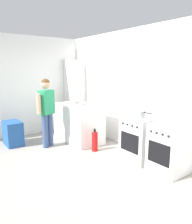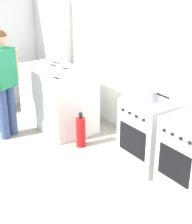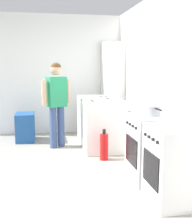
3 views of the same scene
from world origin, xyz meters
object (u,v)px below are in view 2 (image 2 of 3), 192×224
Objects in this scene: oven_left at (151,132)px; knife_utility at (62,68)px; knife_paring at (55,66)px; larder_cabinet at (54,48)px; pot at (151,95)px; person at (4,76)px; knife_chef at (52,62)px; knife_carving at (52,77)px; fire_extinguisher at (81,132)px.

knife_utility reaches higher than oven_left.
larder_cabinet is at bearing 152.18° from knife_paring.
larder_cabinet reaches higher than pot.
person reaches higher than knife_utility.
knife_chef is 0.19× the size of person.
larder_cabinet reaches higher than knife_carving.
knife_chef is 1.00m from person.
pot is 2.63m from larder_cabinet.
knife_utility is (-0.31, 0.34, 0.00)m from knife_carving.
pot is (-0.02, -0.02, 0.49)m from oven_left.
knife_carving is 0.16× the size of larder_cabinet.
knife_paring is 0.88m from larder_cabinet.
larder_cabinet is at bearing 161.95° from fire_extinguisher.
knife_chef is at bearing 168.92° from fire_extinguisher.
larder_cabinet is (-0.57, 0.34, 0.10)m from knife_chef.
knife_chef is at bearing 110.04° from person.
knife_paring is (-0.19, -0.03, 0.00)m from knife_utility.
pot is at bearing -2.72° from larder_cabinet.
knife_carving reaches higher than fire_extinguisher.
pot is 1.35× the size of knife_chef.
oven_left is at bearing 9.17° from knife_utility.
knife_carving is 0.66m from person.
knife_paring is 0.42× the size of fire_extinguisher.
knife_utility is 1.09m from fire_extinguisher.
oven_left reaches higher than fire_extinguisher.
larder_cabinet is at bearing 177.28° from pot.
person reaches higher than pot.
oven_left is at bearing 6.59° from knife_chef.
person is 0.78× the size of larder_cabinet.
knife_chef is 0.79m from knife_carving.
pot is at bearing 33.82° from person.
knife_chef is 0.39m from knife_utility.
person reaches higher than knife_carving.
knife_utility is at bearing 166.00° from fire_extinguisher.
larder_cabinet is (-0.91, 1.28, 0.09)m from person.
knife_paring is 0.88m from person.
oven_left is at bearing 23.98° from knife_carving.
knife_paring is 1.23m from fire_extinguisher.
knife_utility is 0.16× the size of person.
pot is 1.69m from knife_utility.
person is 1.57m from larder_cabinet.
pot reaches higher than knife_utility.
knife_paring is at bearing 147.81° from knife_carving.
person is (0.14, -0.87, 0.01)m from knife_paring.
pot reaches higher than fire_extinguisher.
person is (0.34, -0.93, 0.01)m from knife_chef.
knife_paring reaches higher than fire_extinguisher.
knife_carving is 0.21× the size of person.
oven_left is 2.59× the size of knife_carving.
oven_left is 0.55× the size of person.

